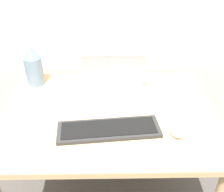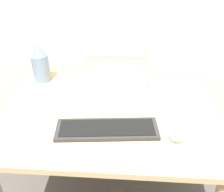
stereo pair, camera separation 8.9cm
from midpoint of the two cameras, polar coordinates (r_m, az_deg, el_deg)
name	(u,v)px [view 1 (the left image)]	position (r m, az deg, el deg)	size (l,w,h in m)	color
desk	(109,125)	(1.37, -2.42, -6.37)	(1.08, 0.80, 0.73)	tan
laptop	(114,87)	(1.41, -1.27, 1.91)	(0.33, 0.23, 0.24)	silver
keyboard	(109,129)	(1.19, -2.82, -7.31)	(0.47, 0.19, 0.02)	#2D2D2D
mouse	(178,131)	(1.19, 12.06, -7.45)	(0.06, 0.10, 0.04)	white
vase	(34,66)	(1.57, -18.20, 6.23)	(0.10, 0.10, 0.23)	slate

